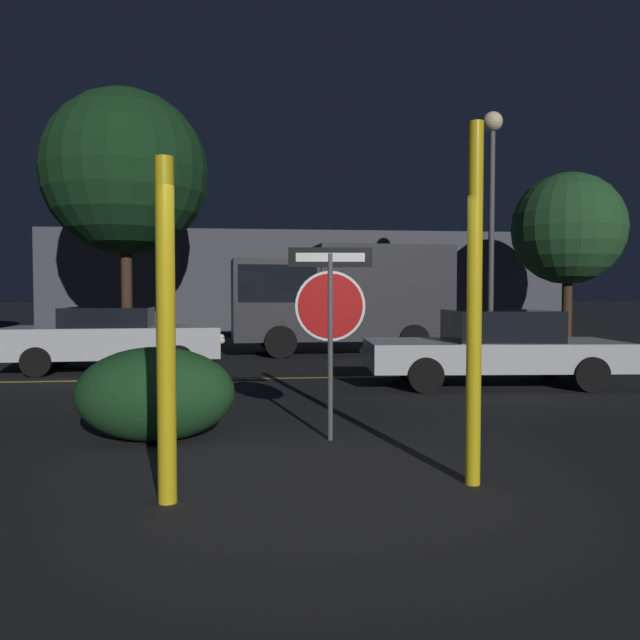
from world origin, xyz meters
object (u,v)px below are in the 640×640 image
at_px(passing_car_2, 494,348).
at_px(tree_1, 568,229).
at_px(delivery_truck, 337,295).
at_px(yellow_pole_left, 166,332).
at_px(tree_0, 125,173).
at_px(hedge_bush_1, 155,394).
at_px(passing_car_1, 114,338).
at_px(street_lamp, 492,180).
at_px(yellow_pole_right, 474,305).
at_px(stop_sign, 330,305).

bearing_deg(passing_car_2, tree_1, -30.54).
relative_size(passing_car_2, delivery_truck, 0.78).
relative_size(yellow_pole_left, tree_0, 0.36).
bearing_deg(hedge_bush_1, passing_car_2, 34.76).
bearing_deg(passing_car_1, street_lamp, 103.71).
bearing_deg(passing_car_1, tree_0, -175.23).
distance_m(hedge_bush_1, passing_car_1, 7.00).
relative_size(yellow_pole_right, passing_car_1, 0.67).
distance_m(passing_car_1, tree_1, 14.55).
relative_size(delivery_truck, street_lamp, 0.91).
relative_size(yellow_pole_right, hedge_bush_1, 1.76).
xyz_separation_m(stop_sign, passing_car_2, (3.50, 3.98, -0.86)).
distance_m(stop_sign, passing_car_2, 5.37).
distance_m(stop_sign, hedge_bush_1, 2.22).
height_order(hedge_bush_1, street_lamp, street_lamp).
bearing_deg(street_lamp, passing_car_2, -110.75).
bearing_deg(hedge_bush_1, stop_sign, -5.43).
xyz_separation_m(passing_car_1, tree_1, (13.15, 5.42, 3.05)).
bearing_deg(passing_car_1, yellow_pole_left, 11.31).
distance_m(yellow_pole_right, passing_car_2, 6.31).
bearing_deg(stop_sign, yellow_pole_left, -122.85).
xyz_separation_m(tree_0, tree_1, (13.86, 0.41, -1.44)).
distance_m(yellow_pole_left, yellow_pole_right, 2.59).
relative_size(hedge_bush_1, tree_0, 0.23).
xyz_separation_m(hedge_bush_1, tree_0, (-2.62, 11.74, 4.67)).
distance_m(yellow_pole_right, tree_1, 16.48).
distance_m(yellow_pole_left, delivery_truck, 12.60).
bearing_deg(stop_sign, delivery_truck, 87.15).
xyz_separation_m(hedge_bush_1, passing_car_1, (-1.90, 6.73, 0.17)).
xyz_separation_m(yellow_pole_right, street_lamp, (4.70, 11.62, 3.25)).
distance_m(passing_car_2, tree_0, 12.21).
bearing_deg(hedge_bush_1, tree_1, 47.24).
relative_size(passing_car_1, street_lamp, 0.70).
height_order(tree_0, tree_1, tree_0).
bearing_deg(delivery_truck, passing_car_2, -165.90).
height_order(stop_sign, hedge_bush_1, stop_sign).
height_order(passing_car_2, delivery_truck, delivery_truck).
xyz_separation_m(yellow_pole_right, passing_car_2, (2.47, 5.74, -0.88)).
bearing_deg(tree_1, delivery_truck, -165.07).
relative_size(stop_sign, hedge_bush_1, 1.22).
height_order(delivery_truck, street_lamp, street_lamp).
distance_m(hedge_bush_1, tree_0, 12.91).
bearing_deg(passing_car_2, stop_sign, 142.74).
xyz_separation_m(yellow_pole_left, hedge_bush_1, (-0.42, 2.15, -0.83)).
bearing_deg(delivery_truck, tree_0, 70.65).
xyz_separation_m(hedge_bush_1, delivery_truck, (3.43, 10.07, 1.10)).
bearing_deg(yellow_pole_left, passing_car_1, 104.65).
distance_m(hedge_bush_1, tree_1, 16.87).
bearing_deg(street_lamp, passing_car_1, -162.95).
relative_size(hedge_bush_1, street_lamp, 0.27).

